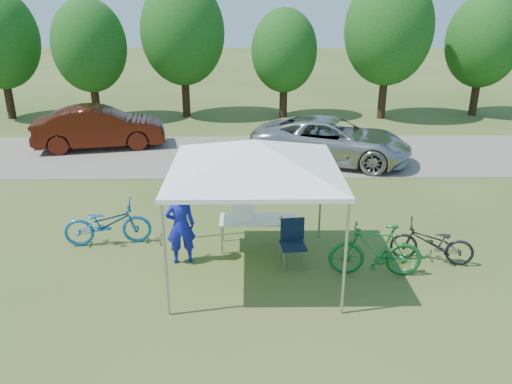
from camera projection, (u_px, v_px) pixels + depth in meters
ground at (254, 270)px, 10.09m from camera, size 100.00×100.00×0.00m
gravel_strip at (252, 155)px, 17.54m from camera, size 24.00×5.00×0.02m
canopy at (254, 144)px, 9.13m from camera, size 4.53×4.53×3.00m
treeline at (244, 38)px, 21.91m from camera, size 24.89×4.28×6.30m
folding_table at (258, 221)px, 10.81m from camera, size 1.66×0.69×0.68m
folding_chair at (293, 238)px, 10.16m from camera, size 0.54×0.56×0.96m
cooler at (243, 211)px, 10.73m from camera, size 0.48×0.33×0.35m
ice_cream_cup at (281, 218)px, 10.74m from camera, size 0.08×0.08×0.06m
cyclist at (181, 226)px, 10.14m from camera, size 0.67×0.52×1.64m
bike_blue at (108, 223)px, 11.02m from camera, size 1.96×0.92×0.99m
bike_green at (376, 250)px, 9.74m from camera, size 1.85×0.65×1.09m
bike_dark at (432, 243)px, 10.26m from camera, size 1.76×1.02×0.87m
minivan at (331, 140)px, 16.58m from camera, size 5.72×3.90×1.45m
sedan at (100, 127)px, 18.13m from camera, size 4.82×2.51×1.51m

